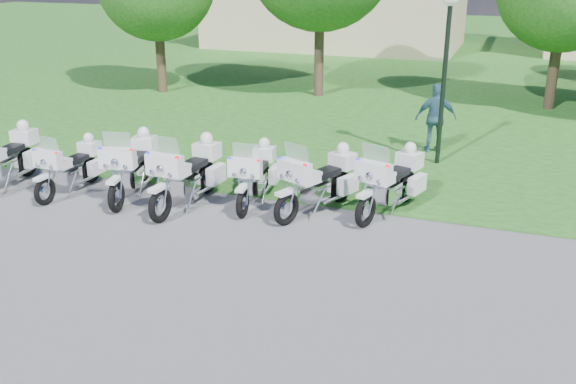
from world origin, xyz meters
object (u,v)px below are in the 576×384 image
(motorcycle_4, at_px, (256,174))
(motorcycle_3, at_px, (188,173))
(motorcycle_0, at_px, (5,157))
(motorcycle_5, at_px, (320,180))
(lamp_post, at_px, (448,34))
(motorcycle_2, at_px, (133,165))
(bystander_c, at_px, (436,118))
(motorcycle_6, at_px, (392,181))
(motorcycle_1, at_px, (71,166))

(motorcycle_4, bearing_deg, motorcycle_3, 20.85)
(motorcycle_0, xyz_separation_m, motorcycle_5, (7.30, 1.00, -0.03))
(motorcycle_0, relative_size, lamp_post, 0.58)
(motorcycle_2, height_order, bystander_c, bystander_c)
(motorcycle_4, distance_m, motorcycle_6, 2.92)
(motorcycle_4, height_order, bystander_c, bystander_c)
(motorcycle_2, distance_m, motorcycle_4, 2.79)
(motorcycle_4, height_order, motorcycle_5, motorcycle_5)
(lamp_post, bearing_deg, bystander_c, 103.11)
(motorcycle_1, bearing_deg, lamp_post, -144.77)
(motorcycle_0, xyz_separation_m, motorcycle_4, (5.83, 1.06, -0.08))
(motorcycle_1, xyz_separation_m, motorcycle_2, (1.45, 0.28, 0.09))
(motorcycle_0, height_order, motorcycle_2, motorcycle_0)
(motorcycle_1, bearing_deg, motorcycle_6, -168.10)
(motorcycle_3, distance_m, motorcycle_4, 1.45)
(motorcycle_0, bearing_deg, lamp_post, -156.87)
(motorcycle_4, bearing_deg, motorcycle_2, 5.18)
(motorcycle_3, bearing_deg, motorcycle_1, 7.57)
(motorcycle_5, relative_size, lamp_post, 0.53)
(motorcycle_0, height_order, bystander_c, bystander_c)
(motorcycle_6, bearing_deg, motorcycle_2, 27.13)
(motorcycle_1, distance_m, motorcycle_4, 4.26)
(motorcycle_3, distance_m, motorcycle_5, 2.83)
(motorcycle_3, distance_m, motorcycle_6, 4.32)
(motorcycle_0, distance_m, bystander_c, 10.92)
(motorcycle_0, relative_size, motorcycle_6, 1.07)
(motorcycle_2, xyz_separation_m, motorcycle_5, (4.20, 0.48, -0.02))
(motorcycle_1, distance_m, motorcycle_5, 5.71)
(motorcycle_1, height_order, motorcycle_6, motorcycle_6)
(motorcycle_1, xyz_separation_m, lamp_post, (7.57, 4.96, 2.68))
(motorcycle_1, height_order, bystander_c, bystander_c)
(motorcycle_6, bearing_deg, motorcycle_1, 27.41)
(motorcycle_5, bearing_deg, motorcycle_1, 30.67)
(motorcycle_1, distance_m, bystander_c, 9.46)
(motorcycle_6, bearing_deg, motorcycle_0, 27.09)
(motorcycle_1, relative_size, motorcycle_4, 0.96)
(motorcycle_5, bearing_deg, motorcycle_4, 20.78)
(motorcycle_0, distance_m, motorcycle_4, 5.92)
(motorcycle_2, bearing_deg, bystander_c, -147.65)
(motorcycle_1, xyz_separation_m, bystander_c, (7.33, 5.98, 0.32))
(bystander_c, bearing_deg, lamp_post, 85.65)
(motorcycle_1, bearing_deg, motorcycle_2, -167.03)
(motorcycle_6, relative_size, lamp_post, 0.54)
(motorcycle_2, bearing_deg, lamp_post, -154.36)
(motorcycle_3, xyz_separation_m, lamp_post, (4.67, 4.79, 2.57))
(motorcycle_5, xyz_separation_m, bystander_c, (1.67, 5.22, 0.25))
(motorcycle_0, bearing_deg, motorcycle_2, -176.79)
(motorcycle_2, relative_size, motorcycle_4, 1.09)
(motorcycle_3, relative_size, motorcycle_5, 1.12)
(motorcycle_3, bearing_deg, motorcycle_6, -161.43)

